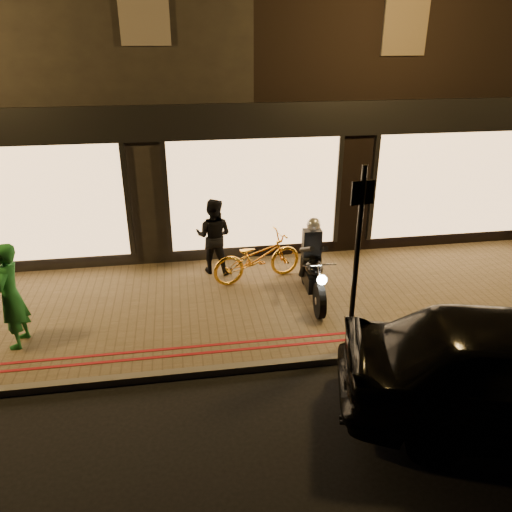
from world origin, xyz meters
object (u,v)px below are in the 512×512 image
Objects in this scene: motorcycle at (313,269)px; sign_post at (357,253)px; bicycle_gold at (257,257)px; person_green at (10,296)px.

sign_post is at bearing -80.34° from motorcycle.
bicycle_gold is (-1.08, 2.63, -1.18)m from sign_post.
sign_post is at bearing 85.63° from person_green.
person_green is (-4.20, -1.68, 0.39)m from bicycle_gold.
bicycle_gold is 1.07× the size of person_green.
person_green is (-5.28, 0.94, -0.80)m from sign_post.
sign_post is 1.60× the size of bicycle_gold.
motorcycle is 0.65× the size of sign_post.
sign_post is 3.08m from bicycle_gold.
motorcycle is at bearing -150.28° from bicycle_gold.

